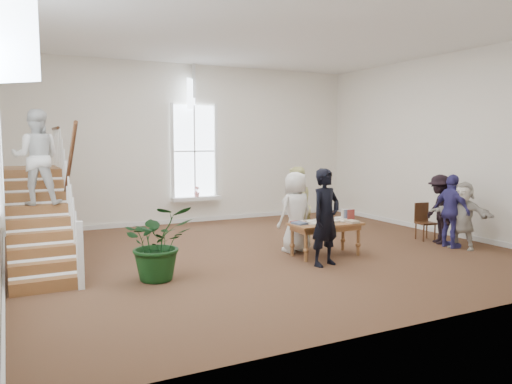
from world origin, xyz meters
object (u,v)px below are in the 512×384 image
police_officer (326,217)px  woman_cluster_b (440,209)px  woman_cluster_c (463,215)px  floor_plant (158,242)px  library_table (325,226)px  woman_cluster_a (452,211)px  person_yellow (296,207)px  elderly_woman (296,212)px  side_chair (424,220)px

police_officer → woman_cluster_b: bearing=-6.0°
woman_cluster_c → floor_plant: size_ratio=1.14×
library_table → woman_cluster_a: bearing=-11.0°
woman_cluster_c → woman_cluster_b: bearing=161.2°
library_table → person_yellow: person_yellow is taller
library_table → floor_plant: bearing=-175.9°
elderly_woman → woman_cluster_b: size_ratio=1.08×
elderly_woman → woman_cluster_b: 3.48m
woman_cluster_a → side_chair: 1.01m
elderly_woman → woman_cluster_c: elderly_woman is taller
person_yellow → woman_cluster_c: bearing=120.8°
person_yellow → floor_plant: (-3.49, -1.30, -0.24)m
person_yellow → floor_plant: size_ratio=1.38×
library_table → woman_cluster_c: woman_cluster_c is taller
elderly_woman → woman_cluster_c: (3.40, -1.39, -0.11)m
library_table → side_chair: 3.09m
library_table → floor_plant: 3.55m
floor_plant → elderly_woman: bearing=14.0°
side_chair → library_table: bearing=-164.3°
library_table → person_yellow: 1.12m
police_officer → side_chair: size_ratio=2.10×
library_table → side_chair: (3.06, 0.33, -0.13)m
library_table → elderly_woman: 0.73m
woman_cluster_b → woman_cluster_c: (0.00, -0.65, -0.05)m
police_officer → floor_plant: (-3.09, 0.45, -0.27)m
woman_cluster_a → woman_cluster_c: bearing=-147.7°
side_chair → woman_cluster_a: bearing=-88.6°
woman_cluster_c → floor_plant: woman_cluster_c is taller
police_officer → floor_plant: bearing=157.5°
woman_cluster_b → person_yellow: bearing=-90.4°
police_officer → person_yellow: (0.40, 1.75, -0.03)m
woman_cluster_b → floor_plant: woman_cluster_b is taller
woman_cluster_b → side_chair: bearing=-160.0°
woman_cluster_b → woman_cluster_c: size_ratio=1.07×
floor_plant → side_chair: bearing=4.7°
library_table → floor_plant: (-3.54, -0.21, 0.04)m
person_yellow → woman_cluster_b: size_ratio=1.12×
elderly_woman → floor_plant: elderly_woman is taller
woman_cluster_c → side_chair: woman_cluster_c is taller
person_yellow → woman_cluster_a: (2.98, -1.69, -0.08)m
person_yellow → woman_cluster_c: 3.64m
woman_cluster_c → elderly_woman: bearing=-131.1°
elderly_woman → side_chair: (3.41, -0.25, -0.37)m
woman_cluster_a → floor_plant: woman_cluster_a is taller
side_chair → woman_cluster_b: bearing=-81.9°
woman_cluster_c → floor_plant: 6.62m
woman_cluster_a → woman_cluster_b: (0.12, 0.45, -0.02)m
library_table → person_yellow: (-0.05, 1.09, 0.28)m
elderly_woman → side_chair: bearing=165.1°
floor_plant → library_table: bearing=3.4°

